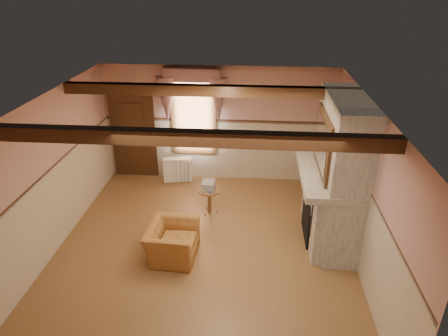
# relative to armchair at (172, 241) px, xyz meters

# --- Properties ---
(floor) EXTENTS (5.50, 6.00, 0.01)m
(floor) POSITION_rel_armchair_xyz_m (0.54, 0.24, -0.31)
(floor) COLOR brown
(floor) RESTS_ON ground
(ceiling) EXTENTS (5.50, 6.00, 0.01)m
(ceiling) POSITION_rel_armchair_xyz_m (0.54, 0.24, 2.49)
(ceiling) COLOR silver
(ceiling) RESTS_ON wall_back
(wall_back) EXTENTS (5.50, 0.02, 2.80)m
(wall_back) POSITION_rel_armchair_xyz_m (0.54, 3.24, 1.09)
(wall_back) COLOR tan
(wall_back) RESTS_ON floor
(wall_front) EXTENTS (5.50, 0.02, 2.80)m
(wall_front) POSITION_rel_armchair_xyz_m (0.54, -2.76, 1.09)
(wall_front) COLOR tan
(wall_front) RESTS_ON floor
(wall_left) EXTENTS (0.02, 6.00, 2.80)m
(wall_left) POSITION_rel_armchair_xyz_m (-2.21, 0.24, 1.09)
(wall_left) COLOR tan
(wall_left) RESTS_ON floor
(wall_right) EXTENTS (0.02, 6.00, 2.80)m
(wall_right) POSITION_rel_armchair_xyz_m (3.29, 0.24, 1.09)
(wall_right) COLOR tan
(wall_right) RESTS_ON floor
(wainscot) EXTENTS (5.50, 6.00, 1.50)m
(wainscot) POSITION_rel_armchair_xyz_m (0.54, 0.24, 0.44)
(wainscot) COLOR beige
(wainscot) RESTS_ON floor
(chair_rail) EXTENTS (5.50, 6.00, 0.08)m
(chair_rail) POSITION_rel_armchair_xyz_m (0.54, 0.24, 1.19)
(chair_rail) COLOR black
(chair_rail) RESTS_ON wainscot
(firebox) EXTENTS (0.20, 0.95, 0.90)m
(firebox) POSITION_rel_armchair_xyz_m (2.54, 0.84, 0.14)
(firebox) COLOR black
(firebox) RESTS_ON floor
(armchair) EXTENTS (0.89, 1.01, 0.63)m
(armchair) POSITION_rel_armchair_xyz_m (0.00, 0.00, 0.00)
(armchair) COLOR #9E662D
(armchair) RESTS_ON floor
(side_table) EXTENTS (0.60, 0.60, 0.55)m
(side_table) POSITION_rel_armchair_xyz_m (0.50, 1.53, -0.04)
(side_table) COLOR brown
(side_table) RESTS_ON floor
(book_stack) EXTENTS (0.26, 0.32, 0.20)m
(book_stack) POSITION_rel_armchair_xyz_m (0.48, 1.53, 0.34)
(book_stack) COLOR #B7AD8C
(book_stack) RESTS_ON side_table
(radiator) EXTENTS (0.72, 0.31, 0.60)m
(radiator) POSITION_rel_armchair_xyz_m (-0.45, 2.94, -0.01)
(radiator) COLOR white
(radiator) RESTS_ON floor
(bowl) EXTENTS (0.33, 0.33, 0.08)m
(bowl) POSITION_rel_armchair_xyz_m (2.79, 1.05, 1.15)
(bowl) COLOR brown
(bowl) RESTS_ON mantel
(mantel_clock) EXTENTS (0.14, 0.24, 0.20)m
(mantel_clock) POSITION_rel_armchair_xyz_m (2.79, 1.65, 1.21)
(mantel_clock) COLOR black
(mantel_clock) RESTS_ON mantel
(oil_lamp) EXTENTS (0.11, 0.11, 0.28)m
(oil_lamp) POSITION_rel_armchair_xyz_m (2.79, 1.19, 1.25)
(oil_lamp) COLOR gold
(oil_lamp) RESTS_ON mantel
(candle_red) EXTENTS (0.06, 0.06, 0.16)m
(candle_red) POSITION_rel_armchair_xyz_m (2.79, 0.11, 1.19)
(candle_red) COLOR maroon
(candle_red) RESTS_ON mantel
(jar_yellow) EXTENTS (0.06, 0.06, 0.12)m
(jar_yellow) POSITION_rel_armchair_xyz_m (2.79, 0.43, 1.17)
(jar_yellow) COLOR gold
(jar_yellow) RESTS_ON mantel
(fireplace) EXTENTS (0.85, 2.00, 2.80)m
(fireplace) POSITION_rel_armchair_xyz_m (2.97, 0.84, 1.09)
(fireplace) COLOR gray
(fireplace) RESTS_ON floor
(mantel) EXTENTS (1.05, 2.05, 0.12)m
(mantel) POSITION_rel_armchair_xyz_m (2.79, 0.84, 1.05)
(mantel) COLOR gray
(mantel) RESTS_ON fireplace
(overmantel_mirror) EXTENTS (0.06, 1.44, 1.04)m
(overmantel_mirror) POSITION_rel_armchair_xyz_m (2.60, 0.84, 1.66)
(overmantel_mirror) COLOR silver
(overmantel_mirror) RESTS_ON fireplace
(door) EXTENTS (1.10, 0.10, 2.10)m
(door) POSITION_rel_armchair_xyz_m (-1.56, 3.18, 0.74)
(door) COLOR black
(door) RESTS_ON floor
(window) EXTENTS (1.06, 0.08, 2.02)m
(window) POSITION_rel_armchair_xyz_m (-0.06, 3.21, 1.34)
(window) COLOR white
(window) RESTS_ON wall_back
(window_drapes) EXTENTS (1.30, 0.14, 1.40)m
(window_drapes) POSITION_rel_armchair_xyz_m (-0.06, 3.12, 1.94)
(window_drapes) COLOR gray
(window_drapes) RESTS_ON wall_back
(ceiling_beam_front) EXTENTS (5.50, 0.18, 0.20)m
(ceiling_beam_front) POSITION_rel_armchair_xyz_m (0.54, -0.96, 2.39)
(ceiling_beam_front) COLOR black
(ceiling_beam_front) RESTS_ON ceiling
(ceiling_beam_back) EXTENTS (5.50, 0.18, 0.20)m
(ceiling_beam_back) POSITION_rel_armchair_xyz_m (0.54, 1.44, 2.39)
(ceiling_beam_back) COLOR black
(ceiling_beam_back) RESTS_ON ceiling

